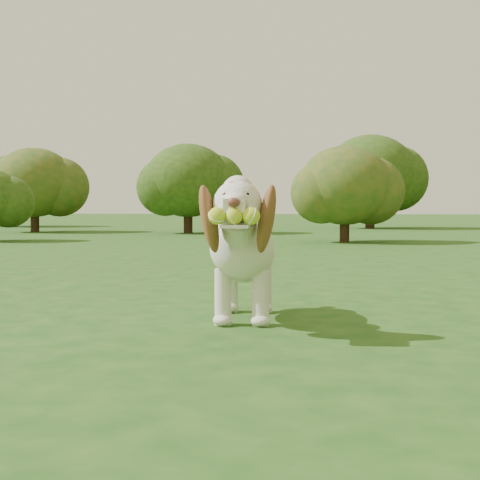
# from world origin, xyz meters

# --- Properties ---
(ground) EXTENTS (80.00, 80.00, 0.00)m
(ground) POSITION_xyz_m (0.00, 0.00, 0.00)
(ground) COLOR #184614
(ground) RESTS_ON ground
(dog) EXTENTS (0.41, 1.11, 0.72)m
(dog) POSITION_xyz_m (0.15, -0.40, 0.38)
(dog) COLOR silver
(dog) RESTS_ON ground
(shrub_e) EXTENTS (1.77, 1.77, 1.83)m
(shrub_e) POSITION_xyz_m (-6.01, 9.98, 1.08)
(shrub_e) COLOR #382314
(shrub_e) RESTS_ON ground
(shrub_c) EXTENTS (1.47, 1.47, 1.52)m
(shrub_c) POSITION_xyz_m (0.67, 6.97, 0.90)
(shrub_c) COLOR #382314
(shrub_c) RESTS_ON ground
(shrub_i) EXTENTS (2.28, 2.28, 2.36)m
(shrub_i) POSITION_xyz_m (1.31, 13.49, 1.39)
(shrub_i) COLOR #382314
(shrub_i) RESTS_ON ground
(shrub_g) EXTENTS (1.88, 1.88, 1.95)m
(shrub_g) POSITION_xyz_m (-8.36, 13.43, 1.14)
(shrub_g) COLOR #382314
(shrub_g) RESTS_ON ground
(shrub_b) EXTENTS (1.80, 1.80, 1.87)m
(shrub_b) POSITION_xyz_m (-2.57, 9.91, 1.10)
(shrub_b) COLOR #382314
(shrub_b) RESTS_ON ground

